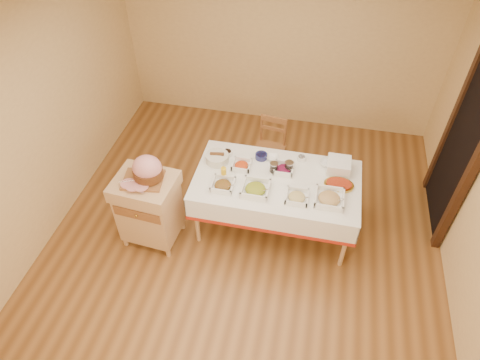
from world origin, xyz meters
name	(u,v)px	position (x,y,z in m)	size (l,w,h in m)	color
room_shell	(245,156)	(0.00, 0.00, 1.30)	(5.00, 5.00, 5.00)	brown
doorway	(463,144)	(2.20, 0.90, 1.11)	(0.09, 1.10, 2.20)	black
dining_table	(276,190)	(0.30, 0.30, 0.60)	(1.82, 1.02, 0.76)	tan
butcher_cart	(149,206)	(-1.05, -0.17, 0.52)	(0.68, 0.59, 0.91)	tan
dining_chair	(270,148)	(0.08, 1.21, 0.43)	(0.42, 0.41, 0.84)	brown
ham_on_board	(147,171)	(-1.00, -0.14, 1.03)	(0.44, 0.42, 0.29)	brown
serving_dish_a	(223,185)	(-0.25, 0.06, 0.79)	(0.24, 0.24, 0.11)	white
serving_dish_b	(255,189)	(0.10, 0.07, 0.80)	(0.29, 0.29, 0.12)	white
serving_dish_c	(297,197)	(0.55, 0.05, 0.79)	(0.23, 0.23, 0.10)	white
serving_dish_d	(329,198)	(0.88, 0.09, 0.80)	(0.30, 0.30, 0.11)	white
serving_dish_e	(242,165)	(-0.12, 0.41, 0.79)	(0.22, 0.21, 0.10)	white
serving_dish_f	(284,169)	(0.35, 0.45, 0.79)	(0.23, 0.22, 0.10)	white
small_bowl_left	(227,153)	(-0.33, 0.59, 0.79)	(0.12, 0.12, 0.05)	white
small_bowl_mid	(261,156)	(0.07, 0.61, 0.79)	(0.14, 0.14, 0.06)	#1C1E51
small_bowl_right	(302,158)	(0.53, 0.68, 0.79)	(0.10, 0.10, 0.05)	white
bowl_white_imported	(273,158)	(0.20, 0.63, 0.78)	(0.14, 0.14, 0.03)	white
bowl_small_imported	(326,163)	(0.81, 0.66, 0.78)	(0.15, 0.15, 0.05)	white
preserve_jar_left	(274,168)	(0.24, 0.42, 0.81)	(0.10, 0.10, 0.12)	silver
preserve_jar_right	(289,167)	(0.40, 0.47, 0.82)	(0.10, 0.10, 0.13)	silver
mustard_bottle	(224,173)	(-0.27, 0.19, 0.84)	(0.06, 0.06, 0.19)	yellow
bread_basket	(217,158)	(-0.41, 0.45, 0.81)	(0.26, 0.26, 0.12)	silver
plate_stack	(339,166)	(0.94, 0.59, 0.83)	(0.26, 0.26, 0.14)	white
brass_platter	(339,185)	(0.97, 0.34, 0.78)	(0.32, 0.23, 0.04)	gold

